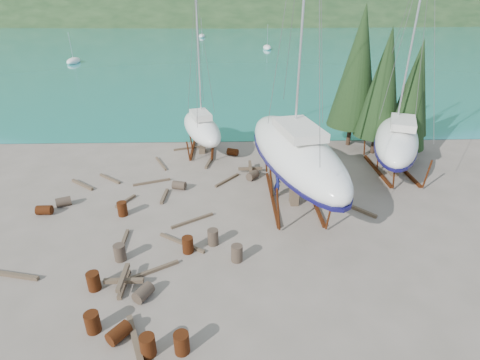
{
  "coord_description": "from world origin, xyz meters",
  "views": [
    {
      "loc": [
        0.49,
        -17.0,
        11.93
      ],
      "look_at": [
        1.07,
        3.0,
        2.05
      ],
      "focal_mm": 28.0,
      "sensor_mm": 36.0,
      "label": 1
    }
  ],
  "objects_px": {
    "large_sailboat_far": "(397,139)",
    "small_sailboat_shore": "(202,128)",
    "large_sailboat_near": "(295,152)",
    "worker": "(277,184)"
  },
  "relations": [
    {
      "from": "large_sailboat_far",
      "to": "small_sailboat_shore",
      "type": "bearing_deg",
      "value": -175.5
    },
    {
      "from": "large_sailboat_near",
      "to": "small_sailboat_shore",
      "type": "distance_m",
      "value": 10.75
    },
    {
      "from": "large_sailboat_far",
      "to": "worker",
      "type": "relative_size",
      "value": 8.95
    },
    {
      "from": "large_sailboat_far",
      "to": "worker",
      "type": "xyz_separation_m",
      "value": [
        -9.02,
        -3.55,
        -1.71
      ]
    },
    {
      "from": "small_sailboat_shore",
      "to": "worker",
      "type": "bearing_deg",
      "value": -74.44
    },
    {
      "from": "worker",
      "to": "small_sailboat_shore",
      "type": "bearing_deg",
      "value": 27.0
    },
    {
      "from": "large_sailboat_near",
      "to": "worker",
      "type": "height_order",
      "value": "large_sailboat_near"
    },
    {
      "from": "small_sailboat_shore",
      "to": "worker",
      "type": "distance_m",
      "value": 9.88
    },
    {
      "from": "large_sailboat_near",
      "to": "small_sailboat_shore",
      "type": "xyz_separation_m",
      "value": [
        -6.37,
        8.58,
        -1.19
      ]
    },
    {
      "from": "large_sailboat_near",
      "to": "small_sailboat_shore",
      "type": "bearing_deg",
      "value": 114.59
    }
  ]
}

